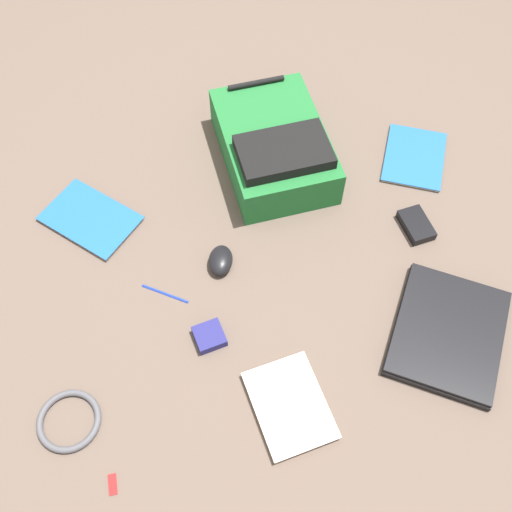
% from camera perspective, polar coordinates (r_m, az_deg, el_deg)
% --- Properties ---
extents(ground_plane, '(3.85, 3.85, 0.00)m').
position_cam_1_polar(ground_plane, '(1.68, 1.26, -0.35)').
color(ground_plane, brown).
extents(backpack, '(0.34, 0.46, 0.16)m').
position_cam_1_polar(backpack, '(1.83, 1.73, 10.19)').
color(backpack, '#1E662D').
rests_on(backpack, ground_plane).
extents(laptop, '(0.39, 0.42, 0.03)m').
position_cam_1_polar(laptop, '(1.64, 17.49, -6.83)').
color(laptop, black).
rests_on(laptop, ground_plane).
extents(book_blue, '(0.25, 0.28, 0.01)m').
position_cam_1_polar(book_blue, '(1.95, 14.54, 8.90)').
color(book_blue, silver).
rests_on(book_blue, ground_plane).
extents(book_comic, '(0.21, 0.26, 0.02)m').
position_cam_1_polar(book_comic, '(1.50, 3.16, -13.77)').
color(book_comic, silver).
rests_on(book_comic, ground_plane).
extents(book_manual, '(0.31, 0.30, 0.01)m').
position_cam_1_polar(book_manual, '(1.81, -15.18, 3.37)').
color(book_manual, silver).
rests_on(book_manual, ground_plane).
extents(computer_mouse, '(0.09, 0.11, 0.04)m').
position_cam_1_polar(computer_mouse, '(1.66, -3.33, -0.42)').
color(computer_mouse, black).
rests_on(computer_mouse, ground_plane).
extents(cable_coil, '(0.15, 0.15, 0.02)m').
position_cam_1_polar(cable_coil, '(1.56, -17.05, -14.48)').
color(cable_coil, '#4C4C51').
rests_on(cable_coil, ground_plane).
extents(power_brick, '(0.09, 0.12, 0.03)m').
position_cam_1_polar(power_brick, '(1.79, 14.71, 2.80)').
color(power_brick, black).
rests_on(power_brick, ground_plane).
extents(pen_black, '(0.12, 0.08, 0.01)m').
position_cam_1_polar(pen_black, '(1.64, -8.48, -3.46)').
color(pen_black, '#1933B2').
rests_on(pen_black, ground_plane).
extents(earbud_pouch, '(0.09, 0.09, 0.03)m').
position_cam_1_polar(earbud_pouch, '(1.57, -4.37, -7.48)').
color(earbud_pouch, navy).
rests_on(earbud_pouch, ground_plane).
extents(usb_stick, '(0.02, 0.05, 0.01)m').
position_cam_1_polar(usb_stick, '(1.50, -13.24, -20.00)').
color(usb_stick, '#B21919').
rests_on(usb_stick, ground_plane).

